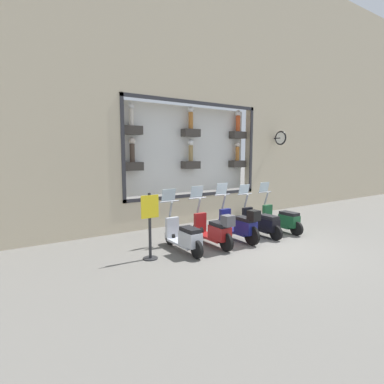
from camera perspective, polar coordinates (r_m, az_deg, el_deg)
The scene contains 8 objects.
ground_plane at distance 8.78m, azimuth 13.38°, elevation -9.73°, with size 120.00×120.00×0.00m, color #66635E.
building_facade at distance 11.50m, azimuth 0.14°, elevation 20.69°, with size 1.22×36.00×10.20m.
scooter_green_0 at distance 10.26m, azimuth 16.80°, elevation -5.01°, with size 1.79×0.60×1.57m.
scooter_black_1 at distance 9.57m, azimuth 13.16°, elevation -5.77°, with size 1.79×0.61×1.55m.
scooter_navy_2 at distance 8.87m, azimuth 9.17°, elevation -6.19°, with size 1.81×0.60×1.64m.
scooter_red_3 at distance 8.28m, azimuth 4.36°, elevation -7.23°, with size 1.80×0.60×1.61m.
scooter_silver_4 at distance 7.82m, azimuth -1.44°, elevation -8.48°, with size 1.79×0.61×1.58m.
shop_sign_post at distance 7.28m, azimuth -8.01°, elevation -6.04°, with size 0.36×0.45×1.62m.
Camera 1 is at (-5.73, 6.16, 2.53)m, focal length 28.00 mm.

